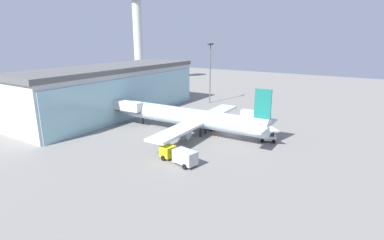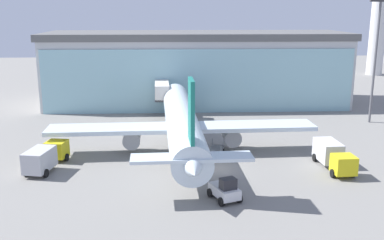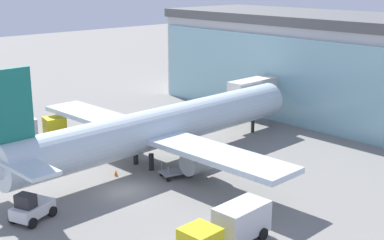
{
  "view_description": "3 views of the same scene",
  "coord_description": "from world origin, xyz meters",
  "views": [
    {
      "loc": [
        -57.41,
        -25.52,
        20.59
      ],
      "look_at": [
        -3.37,
        7.91,
        2.86
      ],
      "focal_mm": 28.0,
      "sensor_mm": 36.0,
      "label": 1
    },
    {
      "loc": [
        -5.6,
        -46.58,
        17.1
      ],
      "look_at": [
        -2.46,
        6.9,
        3.82
      ],
      "focal_mm": 42.0,
      "sensor_mm": 36.0,
      "label": 2
    },
    {
      "loc": [
        34.9,
        -25.08,
        17.99
      ],
      "look_at": [
        -1.44,
        9.22,
        4.34
      ],
      "focal_mm": 50.0,
      "sensor_mm": 36.0,
      "label": 3
    }
  ],
  "objects": [
    {
      "name": "fuel_truck",
      "position": [
        12.63,
        -0.61,
        1.47
      ],
      "size": [
        2.73,
        7.38,
        2.65
      ],
      "rotation": [
        0.0,
        0.0,
        4.75
      ],
      "color": "yellow",
      "rests_on": "ground"
    },
    {
      "name": "pushback_tug",
      "position": [
        -0.32,
        -8.48,
        0.97
      ],
      "size": [
        3.1,
        3.63,
        2.3
      ],
      "rotation": [
        0.0,
        0.0,
        1.94
      ],
      "color": "silver",
      "rests_on": "ground"
    },
    {
      "name": "apron_light_mast",
      "position": [
        25.88,
        19.31,
        11.06
      ],
      "size": [
        3.2,
        0.4,
        18.63
      ],
      "color": "#59595E",
      "rests_on": "ground"
    },
    {
      "name": "safety_cone_wingtip",
      "position": [
        -17.42,
        5.49,
        0.28
      ],
      "size": [
        0.36,
        0.36,
        0.55
      ],
      "primitive_type": "cone",
      "color": "orange",
      "rests_on": "ground"
    },
    {
      "name": "airplane",
      "position": [
        -3.73,
        6.98,
        3.49
      ],
      "size": [
        32.35,
        37.46,
        11.17
      ],
      "rotation": [
        0.0,
        0.0,
        1.59
      ],
      "color": "silver",
      "rests_on": "ground"
    },
    {
      "name": "safety_cone_nose",
      "position": [
        -3.59,
        1.57,
        0.28
      ],
      "size": [
        0.36,
        0.36,
        0.55
      ],
      "primitive_type": "cone",
      "color": "orange",
      "rests_on": "ground"
    },
    {
      "name": "baggage_cart",
      "position": [
        0.44,
        5.43,
        0.5
      ],
      "size": [
        2.31,
        3.13,
        1.5
      ],
      "rotation": [
        0.0,
        0.0,
        4.43
      ],
      "color": "gray",
      "rests_on": "ground"
    },
    {
      "name": "jet_bridge",
      "position": [
        -6.28,
        26.23,
        4.35
      ],
      "size": [
        2.42,
        11.47,
        5.73
      ],
      "rotation": [
        0.0,
        0.0,
        1.59
      ],
      "color": "beige",
      "rests_on": "ground"
    },
    {
      "name": "catering_truck",
      "position": [
        -18.85,
        0.84,
        1.47
      ],
      "size": [
        3.67,
        7.59,
        2.65
      ],
      "rotation": [
        0.0,
        0.0,
        1.37
      ],
      "color": "yellow",
      "rests_on": "ground"
    },
    {
      "name": "terminal_building",
      "position": [
        -0.0,
        35.56,
        6.54
      ],
      "size": [
        54.39,
        17.11,
        13.07
      ],
      "rotation": [
        0.0,
        0.0,
        -0.01
      ],
      "color": "#BCBCBC",
      "rests_on": "ground"
    },
    {
      "name": "ground",
      "position": [
        0.0,
        0.0,
        0.0
      ],
      "size": [
        240.0,
        240.0,
        0.0
      ],
      "primitive_type": "plane",
      "color": "gray"
    }
  ]
}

